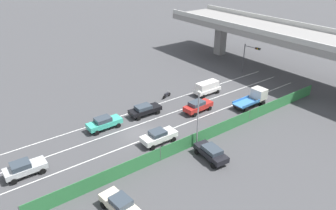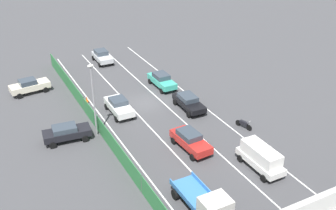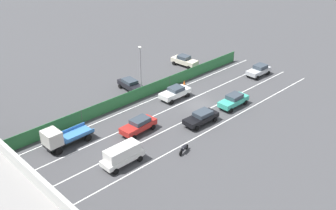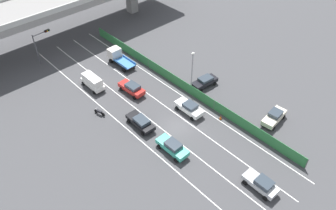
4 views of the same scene
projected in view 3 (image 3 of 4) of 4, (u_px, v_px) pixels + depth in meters
ground_plane at (199, 104)px, 53.12m from camera, size 300.00×300.00×0.00m
lane_line_left_edge at (196, 138)px, 45.75m from camera, size 0.14×48.80×0.01m
lane_line_mid_left at (174, 126)px, 48.04m from camera, size 0.14×48.80×0.01m
lane_line_mid_right at (154, 116)px, 50.32m from camera, size 0.14×48.80×0.01m
lane_line_right_edge at (136, 106)px, 52.61m from camera, size 0.14×48.80×0.01m
green_fence at (129, 98)px, 53.00m from camera, size 0.10×44.90×1.72m
car_van_white at (122, 154)px, 40.70m from camera, size 1.97×4.63×2.11m
car_sedan_red at (139, 125)px, 46.47m from camera, size 2.21×4.70×1.68m
car_taxi_teal at (234, 100)px, 52.20m from camera, size 1.99×4.63×1.69m
car_sedan_black at (201, 117)px, 48.27m from camera, size 2.12×4.73×1.56m
car_sedan_white at (175, 92)px, 54.31m from camera, size 2.09×4.53×1.66m
car_sedan_silver at (259, 70)px, 61.35m from camera, size 2.06×4.24×1.66m
flatbed_truck_blue at (60, 138)px, 43.41m from camera, size 2.34×5.59×2.43m
motorcycle at (184, 149)px, 42.93m from camera, size 0.76×1.90×0.93m
parked_sedan_cream at (184, 60)px, 64.89m from camera, size 4.61×2.31×1.72m
parked_sedan_dark at (130, 84)px, 56.67m from camera, size 4.55×2.29×1.59m
traffic_light at (13, 198)px, 30.68m from camera, size 3.31×0.52×5.66m
street_lamp at (141, 67)px, 53.04m from camera, size 0.60×0.36×7.35m
traffic_cone at (184, 83)px, 58.54m from camera, size 0.47×0.47×0.74m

